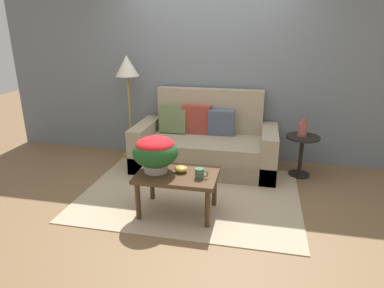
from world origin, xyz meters
name	(u,v)px	position (x,y,z in m)	size (l,w,h in m)	color
ground_plane	(191,193)	(0.00, 0.00, 0.00)	(14.00, 14.00, 0.00)	brown
wall_back	(211,67)	(0.00, 1.34, 1.35)	(6.40, 0.12, 2.70)	slate
area_rug	(191,194)	(0.00, -0.03, 0.01)	(2.52, 1.85, 0.01)	tan
couch	(205,145)	(0.02, 0.86, 0.32)	(1.93, 0.92, 1.06)	gray
coffee_table	(177,179)	(-0.04, -0.46, 0.39)	(0.83, 0.56, 0.45)	#442D1B
side_table	(302,148)	(1.31, 0.81, 0.38)	(0.43, 0.43, 0.55)	black
floor_lamp	(127,74)	(-1.16, 1.03, 1.25)	(0.34, 0.34, 1.52)	olive
potted_plant	(155,151)	(-0.27, -0.46, 0.68)	(0.47, 0.47, 0.37)	#B7B2A8
coffee_mug	(200,173)	(0.20, -0.53, 0.50)	(0.13, 0.09, 0.10)	#3D664C
snack_bowl	(181,169)	(-0.01, -0.43, 0.49)	(0.13, 0.13, 0.07)	gold
table_vase	(303,129)	(1.29, 0.82, 0.65)	(0.12, 0.12, 0.24)	#934C42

